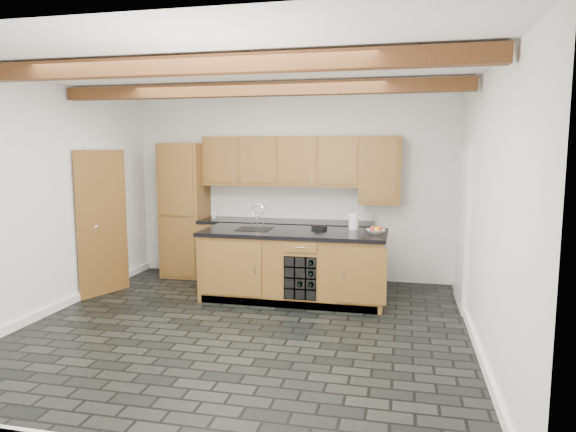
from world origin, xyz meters
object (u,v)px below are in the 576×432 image
island (294,265)px  fruit_bowl (376,232)px  kitchen_scale (319,227)px  paper_towel (354,222)px

island → fruit_bowl: 1.18m
kitchen_scale → fruit_bowl: 0.79m
island → kitchen_scale: size_ratio=11.58×
kitchen_scale → paper_towel: 0.47m
kitchen_scale → fruit_bowl: bearing=9.8°
island → paper_towel: 1.00m
fruit_bowl → paper_towel: (-0.31, 0.30, 0.08)m
island → kitchen_scale: kitchen_scale is taller
island → paper_towel: bearing=21.6°
kitchen_scale → paper_towel: bearing=37.6°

